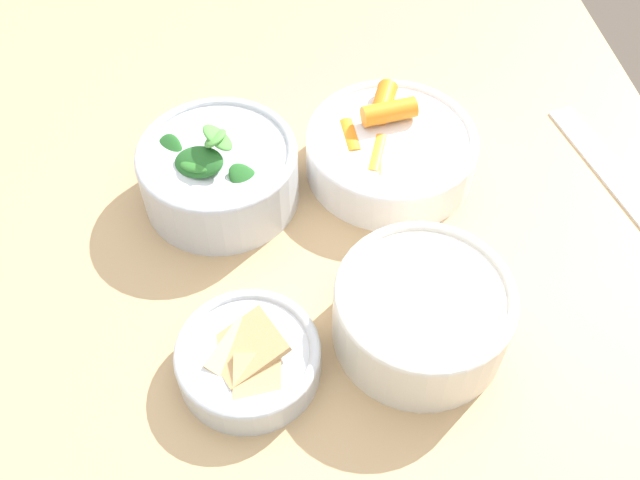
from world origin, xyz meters
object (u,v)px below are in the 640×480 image
object	(u,v)px
ruler	(633,200)
bowl_greens	(219,171)
bowl_beans_hotdog	(422,314)
bowl_cookies	(248,358)
bowl_carrots	(390,150)

from	to	relation	value
ruler	bowl_greens	bearing A→B (deg)	-98.68
bowl_beans_hotdog	bowl_cookies	xyz separation A→B (m)	(0.02, -0.16, -0.01)
bowl_beans_hotdog	bowl_cookies	distance (m)	0.16
bowl_beans_hotdog	ruler	xyz separation A→B (m)	(-0.13, 0.26, -0.03)
bowl_greens	ruler	xyz separation A→B (m)	(0.07, 0.43, -0.04)
bowl_carrots	ruler	xyz separation A→B (m)	(0.08, 0.25, -0.03)
bowl_beans_hotdog	bowl_greens	bearing A→B (deg)	-138.62
bowl_greens	bowl_cookies	distance (m)	0.21
bowl_greens	bowl_beans_hotdog	xyz separation A→B (m)	(0.19, 0.17, -0.00)
bowl_carrots	bowl_cookies	distance (m)	0.28
bowl_greens	bowl_beans_hotdog	world-z (taller)	bowl_greens
bowl_cookies	ruler	size ratio (longest dim) A/B	0.43
bowl_beans_hotdog	ruler	size ratio (longest dim) A/B	0.53
bowl_carrots	bowl_cookies	xyz separation A→B (m)	(0.22, -0.17, -0.01)
bowl_carrots	ruler	distance (m)	0.26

